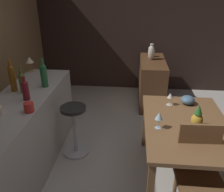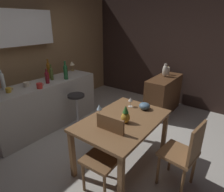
{
  "view_description": "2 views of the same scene",
  "coord_description": "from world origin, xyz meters",
  "views": [
    {
      "loc": [
        -2.3,
        0.11,
        2.01
      ],
      "look_at": [
        0.31,
        0.35,
        0.79
      ],
      "focal_mm": 37.66,
      "sensor_mm": 36.0,
      "label": 1
    },
    {
      "loc": [
        -2.04,
        -1.69,
        1.97
      ],
      "look_at": [
        0.44,
        0.16,
        0.73
      ],
      "focal_mm": 30.22,
      "sensor_mm": 36.0,
      "label": 2
    }
  ],
  "objects": [
    {
      "name": "vase_ceramic_ivory",
      "position": [
        1.89,
        -0.21,
        0.96
      ],
      "size": [
        0.12,
        0.12,
        0.29
      ],
      "color": "beige",
      "rests_on": "sideboard_cabinet"
    },
    {
      "name": "bar_stool",
      "position": [
        0.19,
        0.82,
        0.36
      ],
      "size": [
        0.34,
        0.34,
        0.68
      ],
      "color": "#262323",
      "rests_on": "ground_plane"
    },
    {
      "name": "wine_bottle_amber",
      "position": [
        0.12,
        1.49,
        1.08
      ],
      "size": [
        0.07,
        0.07,
        0.38
      ],
      "color": "#8C5114",
      "rests_on": "kitchen_counter"
    },
    {
      "name": "wine_bottle_ruby",
      "position": [
        -0.1,
        1.24,
        1.02
      ],
      "size": [
        0.07,
        0.07,
        0.26
      ],
      "color": "maroon",
      "rests_on": "kitchen_counter"
    },
    {
      "name": "counter_lamp",
      "position": [
        0.81,
        1.58,
        1.06
      ],
      "size": [
        0.11,
        0.11,
        0.22
      ],
      "color": "#A58447",
      "rests_on": "kitchen_counter"
    },
    {
      "name": "wine_glass_right",
      "position": [
        -0.28,
        -0.16,
        0.87
      ],
      "size": [
        0.08,
        0.08,
        0.18
      ],
      "color": "silver",
      "rests_on": "dining_table"
    },
    {
      "name": "wine_bottle_green",
      "position": [
        0.28,
        1.18,
        1.06
      ],
      "size": [
        0.08,
        0.08,
        0.36
      ],
      "color": "#1E592D",
      "rests_on": "kitchen_counter"
    },
    {
      "name": "dining_table",
      "position": [
        -0.16,
        -0.47,
        0.65
      ],
      "size": [
        1.29,
        0.87,
        0.74
      ],
      "color": "brown",
      "rests_on": "ground_plane"
    },
    {
      "name": "fruit_bowl",
      "position": [
        0.29,
        -0.55,
        0.79
      ],
      "size": [
        0.16,
        0.16,
        0.1
      ],
      "primitive_type": "ellipsoid",
      "color": "slate",
      "rests_on": "dining_table"
    },
    {
      "name": "wine_glass_left",
      "position": [
        0.24,
        -0.34,
        0.85
      ],
      "size": [
        0.07,
        0.07,
        0.15
      ],
      "color": "silver",
      "rests_on": "dining_table"
    },
    {
      "name": "ground_plane",
      "position": [
        0.0,
        0.0,
        0.0
      ],
      "size": [
        9.0,
        9.0,
        0.0
      ],
      "primitive_type": "plane",
      "color": "#B7B2A8"
    },
    {
      "name": "wall_side_right",
      "position": [
        2.55,
        0.3,
        1.3
      ],
      "size": [
        0.1,
        4.4,
        2.6
      ],
      "primitive_type": "cube",
      "color": "#33231E",
      "rests_on": "ground_plane"
    },
    {
      "name": "wine_bottle_olive",
      "position": [
        0.08,
        1.36,
        1.03
      ],
      "size": [
        0.07,
        0.07,
        0.3
      ],
      "color": "#475623",
      "rests_on": "kitchen_counter"
    },
    {
      "name": "sideboard_cabinet",
      "position": [
        1.83,
        -0.25,
        0.41
      ],
      "size": [
        1.1,
        0.44,
        0.82
      ],
      "primitive_type": "cube",
      "color": "#56351E",
      "rests_on": "ground_plane"
    },
    {
      "name": "pineapple_centerpiece",
      "position": [
        -0.22,
        -0.54,
        0.84
      ],
      "size": [
        0.12,
        0.12,
        0.24
      ],
      "color": "gold",
      "rests_on": "dining_table"
    },
    {
      "name": "cup_red",
      "position": [
        -0.36,
        1.11,
        0.95
      ],
      "size": [
        0.13,
        0.1,
        0.09
      ],
      "color": "red",
      "rests_on": "kitchen_counter"
    },
    {
      "name": "kitchen_counter",
      "position": [
        -0.13,
        1.34,
        0.45
      ],
      "size": [
        2.1,
        0.6,
        0.9
      ],
      "primitive_type": "cube",
      "color": "#B2ADA3",
      "rests_on": "ground_plane"
    },
    {
      "name": "pillar_candle_tall",
      "position": [
        2.08,
        -0.2,
        0.91
      ],
      "size": [
        0.07,
        0.07,
        0.2
      ],
      "color": "white",
      "rests_on": "sideboard_cabinet"
    },
    {
      "name": "chair_near_window",
      "position": [
        -0.61,
        -0.51,
        0.51
      ],
      "size": [
        0.42,
        0.42,
        0.93
      ],
      "color": "brown",
      "rests_on": "ground_plane"
    }
  ]
}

